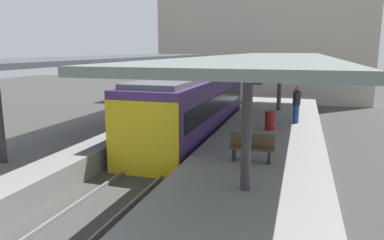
{
  "coord_description": "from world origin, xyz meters",
  "views": [
    {
      "loc": [
        5.03,
        -13.4,
        4.46
      ],
      "look_at": [
        0.75,
        0.44,
        1.6
      ],
      "focal_mm": 33.34,
      "sensor_mm": 36.0,
      "label": 1
    }
  ],
  "objects_px": {
    "commuter_train": "(193,107)",
    "litter_bin": "(270,121)",
    "platform_bench": "(252,147)",
    "passenger_near_bench": "(296,104)",
    "platform_sign": "(252,90)"
  },
  "relations": [
    {
      "from": "commuter_train",
      "to": "platform_sign",
      "type": "bearing_deg",
      "value": 0.91
    },
    {
      "from": "platform_bench",
      "to": "passenger_near_bench",
      "type": "relative_size",
      "value": 0.8
    },
    {
      "from": "commuter_train",
      "to": "platform_bench",
      "type": "height_order",
      "value": "commuter_train"
    },
    {
      "from": "platform_bench",
      "to": "litter_bin",
      "type": "height_order",
      "value": "platform_bench"
    },
    {
      "from": "platform_sign",
      "to": "passenger_near_bench",
      "type": "bearing_deg",
      "value": 27.04
    },
    {
      "from": "platform_sign",
      "to": "passenger_near_bench",
      "type": "distance_m",
      "value": 2.34
    },
    {
      "from": "platform_sign",
      "to": "passenger_near_bench",
      "type": "relative_size",
      "value": 1.26
    },
    {
      "from": "commuter_train",
      "to": "litter_bin",
      "type": "xyz_separation_m",
      "value": [
        3.78,
        -0.79,
        -0.33
      ]
    },
    {
      "from": "platform_bench",
      "to": "passenger_near_bench",
      "type": "height_order",
      "value": "passenger_near_bench"
    },
    {
      "from": "commuter_train",
      "to": "passenger_near_bench",
      "type": "xyz_separation_m",
      "value": [
        4.84,
        1.06,
        0.19
      ]
    },
    {
      "from": "platform_bench",
      "to": "platform_sign",
      "type": "relative_size",
      "value": 0.63
    },
    {
      "from": "platform_bench",
      "to": "passenger_near_bench",
      "type": "xyz_separation_m",
      "value": [
        1.2,
        6.57,
        0.45
      ]
    },
    {
      "from": "commuter_train",
      "to": "platform_bench",
      "type": "bearing_deg",
      "value": -56.55
    },
    {
      "from": "platform_sign",
      "to": "passenger_near_bench",
      "type": "height_order",
      "value": "platform_sign"
    },
    {
      "from": "platform_sign",
      "to": "litter_bin",
      "type": "height_order",
      "value": "platform_sign"
    }
  ]
}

